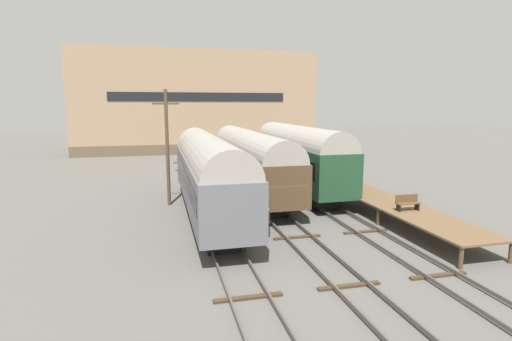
{
  "coord_description": "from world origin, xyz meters",
  "views": [
    {
      "loc": [
        -7.01,
        -22.34,
        7.01
      ],
      "look_at": [
        0.0,
        6.23,
        2.2
      ],
      "focal_mm": 28.0,
      "sensor_mm": 36.0,
      "label": 1
    }
  ],
  "objects_px": {
    "bench": "(407,202)",
    "train_car_green": "(299,154)",
    "train_car_grey": "(208,170)",
    "utility_pole": "(167,146)",
    "train_car_brown": "(250,159)",
    "person_worker": "(267,219)"
  },
  "relations": [
    {
      "from": "train_car_brown",
      "to": "utility_pole",
      "type": "relative_size",
      "value": 2.3
    },
    {
      "from": "bench",
      "to": "train_car_green",
      "type": "bearing_deg",
      "value": 103.28
    },
    {
      "from": "train_car_brown",
      "to": "bench",
      "type": "distance_m",
      "value": 12.92
    },
    {
      "from": "train_car_green",
      "to": "utility_pole",
      "type": "relative_size",
      "value": 1.95
    },
    {
      "from": "bench",
      "to": "person_worker",
      "type": "xyz_separation_m",
      "value": [
        -8.15,
        0.49,
        -0.59
      ]
    },
    {
      "from": "person_worker",
      "to": "train_car_grey",
      "type": "bearing_deg",
      "value": 117.09
    },
    {
      "from": "train_car_green",
      "to": "train_car_brown",
      "type": "bearing_deg",
      "value": -179.6
    },
    {
      "from": "bench",
      "to": "utility_pole",
      "type": "bearing_deg",
      "value": 145.75
    },
    {
      "from": "person_worker",
      "to": "train_car_brown",
      "type": "bearing_deg",
      "value": 81.82
    },
    {
      "from": "train_car_grey",
      "to": "utility_pole",
      "type": "bearing_deg",
      "value": 124.52
    },
    {
      "from": "train_car_green",
      "to": "bench",
      "type": "xyz_separation_m",
      "value": [
        2.61,
        -11.04,
        -1.5
      ]
    },
    {
      "from": "train_car_brown",
      "to": "train_car_grey",
      "type": "bearing_deg",
      "value": -125.8
    },
    {
      "from": "train_car_grey",
      "to": "person_worker",
      "type": "height_order",
      "value": "train_car_grey"
    },
    {
      "from": "train_car_grey",
      "to": "bench",
      "type": "bearing_deg",
      "value": -26.93
    },
    {
      "from": "train_car_grey",
      "to": "train_car_green",
      "type": "bearing_deg",
      "value": 34.87
    },
    {
      "from": "bench",
      "to": "utility_pole",
      "type": "xyz_separation_m",
      "value": [
        -13.06,
        8.89,
        2.64
      ]
    },
    {
      "from": "utility_pole",
      "to": "train_car_green",
      "type": "bearing_deg",
      "value": 11.6
    },
    {
      "from": "train_car_green",
      "to": "train_car_grey",
      "type": "height_order",
      "value": "train_car_green"
    },
    {
      "from": "train_car_brown",
      "to": "bench",
      "type": "bearing_deg",
      "value": -58.92
    },
    {
      "from": "train_car_green",
      "to": "train_car_brown",
      "type": "distance_m",
      "value": 4.04
    },
    {
      "from": "train_car_brown",
      "to": "person_worker",
      "type": "xyz_separation_m",
      "value": [
        -1.51,
        -10.52,
        -1.88
      ]
    },
    {
      "from": "bench",
      "to": "utility_pole",
      "type": "distance_m",
      "value": 16.02
    }
  ]
}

